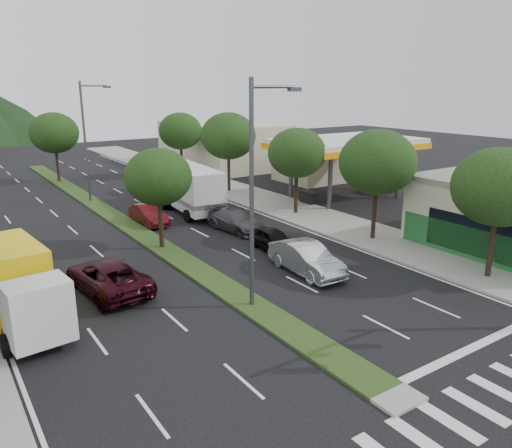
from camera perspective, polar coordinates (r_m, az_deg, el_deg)
ground at (r=17.66m, az=14.78°, el=-18.24°), size 160.00×160.00×0.00m
sidewalk_right at (r=42.94m, az=0.93°, el=2.71°), size 5.00×90.00×0.15m
median at (r=40.22m, az=-16.40°, el=1.14°), size 1.60×56.00×0.12m
crosswalk at (r=16.69m, az=20.26°, el=-20.97°), size 19.00×2.20×0.01m
gas_canopy at (r=43.97m, az=10.29°, el=8.81°), size 12.20×8.20×5.25m
bldg_right_far at (r=62.06m, az=-3.84°, el=9.06°), size 10.00×16.00×5.20m
tree_r_a at (r=27.40m, az=26.04°, el=3.80°), size 4.60×4.60×6.63m
tree_r_b at (r=32.03m, az=13.71°, el=6.85°), size 4.80×4.80×6.94m
tree_r_c at (r=37.87m, az=4.70°, el=8.09°), size 4.40×4.40×6.48m
tree_r_d at (r=46.01m, az=-3.18°, el=10.00°), size 5.00×5.00×7.17m
tree_r_e at (r=54.83m, az=-8.64°, el=10.46°), size 4.60×4.60×6.71m
tree_med_near at (r=30.09m, az=-11.10°, el=5.28°), size 4.00×4.00×6.02m
tree_med_far at (r=54.74m, az=-22.08°, el=9.62°), size 4.80×4.80×6.94m
streetlight_near at (r=21.28m, az=-0.04°, el=4.50°), size 2.60×0.25×10.00m
streetlight_mid at (r=44.09m, az=-18.74°, el=9.49°), size 2.60×0.25×10.00m
sedan_silver at (r=26.60m, az=5.77°, el=-3.93°), size 1.98×5.05×1.64m
suv_maroon at (r=25.16m, az=-16.56°, el=-5.78°), size 3.12×5.87×1.57m
car_queue_a at (r=29.96m, az=2.08°, el=-1.87°), size 2.09×4.16×1.36m
car_queue_b at (r=34.15m, az=-2.32°, el=0.37°), size 2.59×5.06×1.40m
car_queue_c at (r=36.64m, az=-12.19°, el=1.09°), size 1.56×4.30×1.41m
car_queue_d at (r=42.41m, az=-10.45°, el=3.21°), size 3.17×5.63×1.49m
box_truck at (r=22.98m, az=-25.71°, el=-6.70°), size 3.15×6.93×3.32m
motorhome at (r=39.92m, az=-7.91°, el=4.25°), size 3.63×9.52×3.57m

